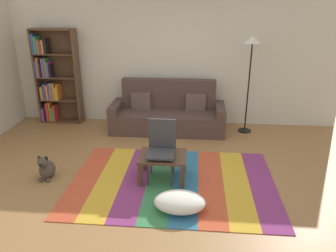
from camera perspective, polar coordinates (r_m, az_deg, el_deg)
name	(u,v)px	position (r m, az deg, el deg)	size (l,w,h in m)	color
ground_plane	(161,180)	(4.94, -1.18, -9.36)	(14.00, 14.00, 0.00)	#9E7042
back_wall	(174,59)	(6.89, 1.04, 11.53)	(6.80, 0.10, 2.70)	silver
rug	(173,182)	(4.89, 0.82, -9.69)	(2.97, 2.10, 0.01)	#C64C2D
couch	(168,114)	(6.64, -0.04, 2.11)	(2.26, 0.80, 1.00)	#4C3833
bookshelf	(53,78)	(7.36, -19.43, 7.83)	(0.90, 0.28, 1.96)	brown
coffee_table	(163,159)	(4.82, -0.93, -5.83)	(0.68, 0.54, 0.39)	#513826
pouf	(180,202)	(4.25, 2.05, -13.06)	(0.65, 0.46, 0.23)	white
dog	(47,168)	(5.24, -20.36, -6.91)	(0.22, 0.35, 0.40)	#473D33
standing_lamp	(252,53)	(6.44, 14.32, 12.26)	(0.32, 0.32, 1.89)	black
tv_remote	(165,156)	(4.74, -0.52, -5.23)	(0.04, 0.15, 0.02)	black
folding_chair	(162,145)	(4.77, -1.12, -3.30)	(0.40, 0.40, 0.90)	#38383D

